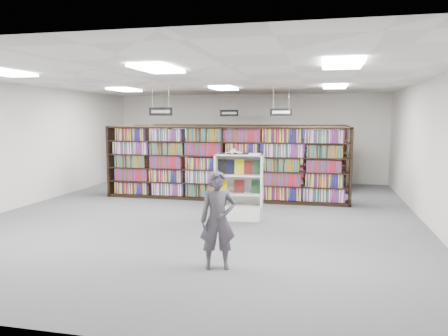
% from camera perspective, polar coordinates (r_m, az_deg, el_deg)
% --- Properties ---
extents(floor, '(12.00, 12.00, 0.00)m').
position_cam_1_polar(floor, '(10.66, -2.41, -6.14)').
color(floor, '#4C4C51').
rests_on(floor, ground).
extents(ceiling, '(10.00, 12.00, 0.10)m').
position_cam_1_polar(ceiling, '(10.43, -2.50, 11.27)').
color(ceiling, silver).
rests_on(ceiling, wall_back).
extents(wall_back, '(10.00, 0.10, 3.20)m').
position_cam_1_polar(wall_back, '(16.28, 3.15, 3.94)').
color(wall_back, silver).
rests_on(wall_back, ground).
extents(wall_front, '(10.00, 0.10, 3.20)m').
position_cam_1_polar(wall_front, '(4.93, -21.23, -2.56)').
color(wall_front, silver).
rests_on(wall_front, ground).
extents(wall_left, '(0.10, 12.00, 3.20)m').
position_cam_1_polar(wall_left, '(12.69, -24.81, 2.61)').
color(wall_left, silver).
rests_on(wall_left, ground).
extents(wall_right, '(0.10, 12.00, 3.20)m').
position_cam_1_polar(wall_right, '(10.30, 25.47, 1.79)').
color(wall_right, silver).
rests_on(wall_right, ground).
extents(bookshelf_row_near, '(7.00, 0.60, 2.10)m').
position_cam_1_polar(bookshelf_row_near, '(12.40, -0.00, 0.58)').
color(bookshelf_row_near, black).
rests_on(bookshelf_row_near, floor).
extents(bookshelf_row_mid, '(7.00, 0.60, 2.10)m').
position_cam_1_polar(bookshelf_row_mid, '(14.35, 1.78, 1.40)').
color(bookshelf_row_mid, black).
rests_on(bookshelf_row_mid, floor).
extents(bookshelf_row_far, '(7.00, 0.60, 2.10)m').
position_cam_1_polar(bookshelf_row_far, '(16.02, 2.95, 1.93)').
color(bookshelf_row_far, black).
rests_on(bookshelf_row_far, floor).
extents(aisle_sign_left, '(0.65, 0.02, 0.80)m').
position_cam_1_polar(aisle_sign_left, '(11.82, -8.27, 7.41)').
color(aisle_sign_left, '#B2B2B7').
rests_on(aisle_sign_left, ceiling).
extents(aisle_sign_right, '(0.65, 0.02, 0.80)m').
position_cam_1_polar(aisle_sign_right, '(13.09, 7.46, 7.34)').
color(aisle_sign_right, '#B2B2B7').
rests_on(aisle_sign_right, ceiling).
extents(aisle_sign_center, '(0.65, 0.02, 0.80)m').
position_cam_1_polar(aisle_sign_center, '(15.37, 0.68, 7.27)').
color(aisle_sign_center, '#B2B2B7').
rests_on(aisle_sign_center, ceiling).
extents(troffer_front_left, '(0.60, 1.20, 0.04)m').
position_cam_1_polar(troffer_front_left, '(9.11, -26.84, 11.01)').
color(troffer_front_left, white).
rests_on(troffer_front_left, ceiling).
extents(troffer_front_center, '(0.60, 1.20, 0.04)m').
position_cam_1_polar(troffer_front_center, '(7.59, -8.66, 12.67)').
color(troffer_front_center, white).
rests_on(troffer_front_center, ceiling).
extents(troffer_front_right, '(0.60, 1.20, 0.04)m').
position_cam_1_polar(troffer_front_right, '(7.08, 15.21, 12.97)').
color(troffer_front_right, white).
rests_on(troffer_front_right, ceiling).
extents(troffer_back_left, '(0.60, 1.20, 0.04)m').
position_cam_1_polar(troffer_back_left, '(13.35, -12.85, 9.91)').
color(troffer_back_left, white).
rests_on(troffer_back_left, ceiling).
extents(troffer_back_center, '(0.60, 1.20, 0.04)m').
position_cam_1_polar(troffer_back_center, '(12.36, -0.00, 10.36)').
color(troffer_back_center, white).
rests_on(troffer_back_center, ceiling).
extents(troffer_back_right, '(0.60, 1.20, 0.04)m').
position_cam_1_polar(troffer_back_right, '(12.05, 14.27, 10.25)').
color(troffer_back_right, white).
rests_on(troffer_back_right, ceiling).
extents(endcap_display, '(1.13, 0.64, 1.52)m').
position_cam_1_polar(endcap_display, '(10.17, 1.98, -3.87)').
color(endcap_display, white).
rests_on(endcap_display, floor).
extents(open_book, '(0.72, 0.46, 0.13)m').
position_cam_1_polar(open_book, '(10.00, 1.26, 2.04)').
color(open_book, black).
rests_on(open_book, endcap_display).
extents(shopper, '(0.64, 0.52, 1.54)m').
position_cam_1_polar(shopper, '(6.80, -0.81, -6.82)').
color(shopper, '#48434C').
rests_on(shopper, floor).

